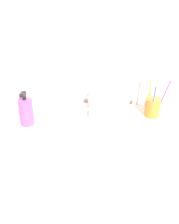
{
  "coord_description": "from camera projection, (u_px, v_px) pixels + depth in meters",
  "views": [
    {
      "loc": [
        0.08,
        -0.93,
        1.48
      ],
      "look_at": [
        0.0,
        0.0,
        0.97
      ],
      "focal_mm": 41.16,
      "sensor_mm": 36.0,
      "label": 1
    }
  ],
  "objects": [
    {
      "name": "toothbrush_cup",
      "position": [
        152.0,
        107.0,
        1.2
      ],
      "size": [
        0.07,
        0.07,
        0.09
      ],
      "primitive_type": "cylinder",
      "color": "orange",
      "rests_on": "vanity_counter"
    },
    {
      "name": "toothbrush_blue",
      "position": [
        154.0,
        97.0,
        1.14
      ],
      "size": [
        0.01,
        0.04,
        0.19
      ],
      "color": "blue",
      "rests_on": "toothbrush_cup"
    },
    {
      "name": "toothbrush_purple",
      "position": [
        165.0,
        94.0,
        1.16
      ],
      "size": [
        0.06,
        0.01,
        0.2
      ],
      "color": "purple",
      "rests_on": "toothbrush_cup"
    },
    {
      "name": "tiled_wall_back",
      "position": [
        95.0,
        40.0,
        1.22
      ],
      "size": [
        2.4,
        0.04,
        2.4
      ],
      "primitive_type": "cube",
      "color": "beige",
      "rests_on": "ground"
    },
    {
      "name": "faucet",
      "position": [
        93.0,
        101.0,
        1.23
      ],
      "size": [
        0.02,
        0.16,
        0.11
      ],
      "color": "silver",
      "rests_on": "sink_basin"
    },
    {
      "name": "soap_dispenser",
      "position": [
        26.0,
        111.0,
        1.13
      ],
      "size": [
        0.06,
        0.06,
        0.16
      ],
      "color": "#B24CA5",
      "rests_on": "vanity_counter"
    },
    {
      "name": "vanity_counter",
      "position": [
        89.0,
        202.0,
        1.32
      ],
      "size": [
        1.2,
        0.53,
        0.88
      ],
      "color": "silver",
      "rests_on": "ground"
    },
    {
      "name": "sink_basin",
      "position": [
        89.0,
        141.0,
        1.1
      ],
      "size": [
        0.43,
        0.43,
        0.11
      ],
      "color": "white",
      "rests_on": "vanity_counter"
    },
    {
      "name": "toothbrush_yellow",
      "position": [
        150.0,
        91.0,
        1.2
      ],
      "size": [
        0.02,
        0.06,
        0.19
      ],
      "color": "yellow",
      "rests_on": "toothbrush_cup"
    }
  ]
}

